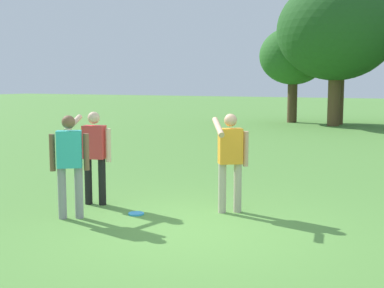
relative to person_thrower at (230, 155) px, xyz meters
name	(u,v)px	position (x,y,z in m)	size (l,w,h in m)	color
ground_plane	(194,231)	(-0.09, -1.20, -0.96)	(120.00, 120.00, 0.00)	#568E3D
person_thrower	(230,155)	(0.00, 0.00, 0.00)	(0.52, 0.83, 1.64)	#B7AD93
person_catcher	(70,160)	(-2.14, -1.43, -0.02)	(0.52, 0.39, 1.64)	gray
person_bystander	(94,151)	(-2.35, -0.51, 0.00)	(0.60, 0.77, 1.64)	black
frisbee	(136,214)	(-1.34, -0.78, -0.95)	(0.26, 0.26, 0.03)	#2D9EDB
tree_tall_left	(293,56)	(-3.81, 18.65, 2.45)	(3.50, 3.50, 4.94)	#4C3823
tree_broad_center	(336,30)	(-1.47, 17.44, 3.57)	(5.59, 5.59, 6.93)	brown
tree_far_right	(340,33)	(-1.47, 18.57, 3.55)	(4.54, 4.54, 6.47)	brown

